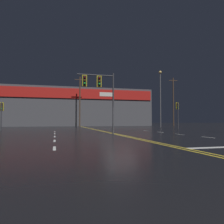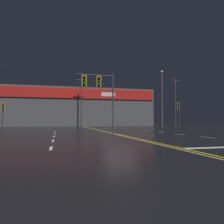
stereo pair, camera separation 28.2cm
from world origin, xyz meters
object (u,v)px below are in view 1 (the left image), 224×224
(traffic_signal_corner_northwest, at_px, (2,110))
(traffic_signal_corner_northeast, at_px, (178,109))
(traffic_signal_median, at_px, (99,87))
(streetlight_far_right, at_px, (160,92))

(traffic_signal_corner_northwest, bearing_deg, traffic_signal_corner_northeast, 0.69)
(traffic_signal_median, relative_size, streetlight_far_right, 0.51)
(traffic_signal_median, height_order, streetlight_far_right, streetlight_far_right)
(traffic_signal_corner_northeast, height_order, streetlight_far_right, streetlight_far_right)
(traffic_signal_corner_northeast, relative_size, streetlight_far_right, 0.36)
(traffic_signal_median, bearing_deg, streetlight_far_right, 50.25)
(traffic_signal_corner_northwest, relative_size, traffic_signal_corner_northeast, 0.87)
(traffic_signal_median, relative_size, traffic_signal_corner_northwest, 1.63)
(traffic_signal_corner_northwest, height_order, streetlight_far_right, streetlight_far_right)
(traffic_signal_corner_northwest, bearing_deg, streetlight_far_right, 20.77)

